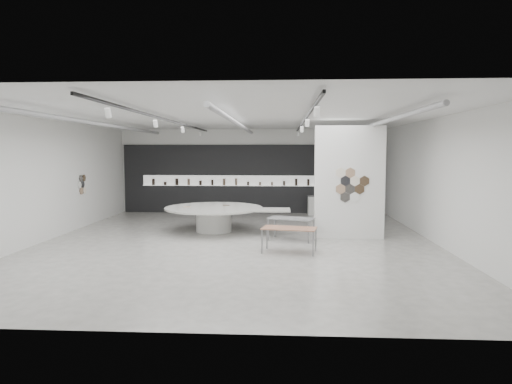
# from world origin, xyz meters

# --- Properties ---
(room) EXTENTS (12.02, 14.02, 3.82)m
(room) POSITION_xyz_m (-0.09, -0.00, 2.07)
(room) COLOR #B0AEA6
(room) RESTS_ON ground
(back_wall_display) EXTENTS (11.80, 0.27, 3.10)m
(back_wall_display) POSITION_xyz_m (-0.08, 6.93, 1.54)
(back_wall_display) COLOR black
(back_wall_display) RESTS_ON ground
(partition_column) EXTENTS (2.20, 0.38, 3.60)m
(partition_column) POSITION_xyz_m (3.50, 1.00, 1.80)
(partition_column) COLOR white
(partition_column) RESTS_ON ground
(display_island) EXTENTS (4.37, 3.44, 0.87)m
(display_island) POSITION_xyz_m (-0.94, 1.92, 0.56)
(display_island) COLOR white
(display_island) RESTS_ON ground
(sample_table_wood) EXTENTS (1.58, 0.99, 0.69)m
(sample_table_wood) POSITION_xyz_m (1.56, -1.25, 0.64)
(sample_table_wood) COLOR #98664E
(sample_table_wood) RESTS_ON ground
(sample_table_stone) EXTENTS (1.53, 1.10, 0.71)m
(sample_table_stone) POSITION_xyz_m (1.65, 0.50, 0.65)
(sample_table_stone) COLOR gray
(sample_table_stone) RESTS_ON ground
(kitchen_counter) EXTENTS (1.49, 0.61, 1.16)m
(kitchen_counter) POSITION_xyz_m (3.23, 6.52, 0.42)
(kitchen_counter) COLOR white
(kitchen_counter) RESTS_ON ground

